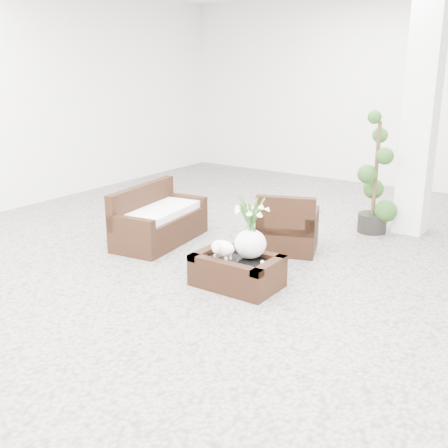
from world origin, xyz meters
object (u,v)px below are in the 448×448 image
Objects in this scene: coffee_table at (237,272)px; armchair at (288,221)px; loveseat at (160,215)px; topiary at (376,174)px.

armchair is (-0.12, 1.35, 0.23)m from coffee_table.
loveseat is 0.84× the size of topiary.
topiary is at bearing -135.18° from armchair.
loveseat is at bearing 158.26° from coffee_table.
topiary is at bearing -54.35° from loveseat.
coffee_table is 0.54× the size of topiary.
coffee_table is at bearing -100.58° from topiary.
loveseat is (-1.55, -0.69, -0.01)m from armchair.
coffee_table is 1.80m from loveseat.
topiary reaches higher than loveseat.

